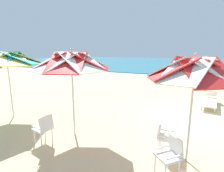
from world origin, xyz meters
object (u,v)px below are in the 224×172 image
object	(u,v)px
plastic_chair_0	(165,135)
plastic_chair_2	(44,127)
beach_umbrella_1	(71,62)
plastic_chair_1	(170,153)
beach_umbrella_2	(7,59)
beach_umbrella_0	(195,70)
sun_lounger_1	(209,100)

from	to	relation	value
plastic_chair_0	plastic_chair_2	size ratio (longest dim) A/B	1.00
plastic_chair_0	beach_umbrella_1	xyz separation A→B (m)	(-2.77, -0.08, 1.82)
plastic_chair_1	beach_umbrella_2	xyz separation A→B (m)	(-6.15, 1.00, 1.83)
plastic_chair_0	plastic_chair_1	xyz separation A→B (m)	(0.21, -0.81, 0.00)
beach_umbrella_0	plastic_chair_2	bearing A→B (deg)	-169.05
beach_umbrella_0	plastic_chair_0	bearing A→B (deg)	163.81
beach_umbrella_0	beach_umbrella_1	bearing A→B (deg)	178.54
plastic_chair_0	beach_umbrella_1	world-z (taller)	beach_umbrella_1
plastic_chair_1	sun_lounger_1	distance (m)	5.83
plastic_chair_1	sun_lounger_1	xyz separation A→B (m)	(1.28, 5.69, -0.22)
beach_umbrella_0	beach_umbrella_1	world-z (taller)	beach_umbrella_1
beach_umbrella_1	sun_lounger_1	bearing A→B (deg)	49.29
beach_umbrella_0	beach_umbrella_1	xyz separation A→B (m)	(-3.33, 0.09, 0.09)
plastic_chair_0	beach_umbrella_1	bearing A→B (deg)	-178.42
beach_umbrella_1	plastic_chair_2	size ratio (longest dim) A/B	3.13
beach_umbrella_0	plastic_chair_0	world-z (taller)	beach_umbrella_0
plastic_chair_0	plastic_chair_2	bearing A→B (deg)	-164.53
beach_umbrella_0	plastic_chair_1	distance (m)	1.89
beach_umbrella_1	plastic_chair_2	bearing A→B (deg)	-119.32
plastic_chair_0	plastic_chair_1	distance (m)	0.84
plastic_chair_0	plastic_chair_1	size ratio (longest dim) A/B	1.00
plastic_chair_1	beach_umbrella_1	size ratio (longest dim) A/B	0.32
beach_umbrella_2	beach_umbrella_1	bearing A→B (deg)	-4.85
plastic_chair_0	plastic_chair_1	bearing A→B (deg)	-75.34
beach_umbrella_0	beach_umbrella_1	distance (m)	3.33
beach_umbrella_1	sun_lounger_1	distance (m)	6.85
beach_umbrella_1	beach_umbrella_2	world-z (taller)	beach_umbrella_1
beach_umbrella_2	sun_lounger_1	world-z (taller)	beach_umbrella_2
plastic_chair_2	sun_lounger_1	world-z (taller)	plastic_chair_2
sun_lounger_1	plastic_chair_0	bearing A→B (deg)	-106.98
beach_umbrella_0	plastic_chair_2	size ratio (longest dim) A/B	3.02
beach_umbrella_0	plastic_chair_1	size ratio (longest dim) A/B	3.02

